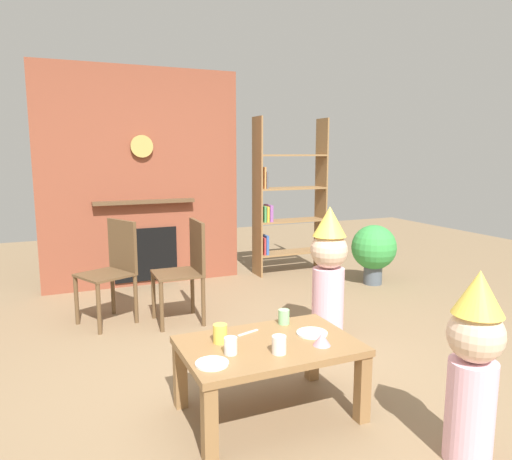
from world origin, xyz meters
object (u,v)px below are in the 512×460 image
Objects in this scene: paper_cup_near_left at (279,345)px; paper_cup_far_left at (231,346)px; paper_plate_front at (212,363)px; paper_cup_near_right at (284,317)px; dining_chair_left at (114,265)px; child_in_pink at (329,269)px; coffee_table at (269,354)px; child_with_cone_hat at (474,363)px; bookshelf at (286,203)px; paper_cup_center at (220,334)px; birthday_cake_slice at (322,339)px; dining_chair_middle at (187,265)px; potted_plant_tall at (374,249)px; paper_plate_rear at (312,333)px.

paper_cup_near_left is 1.07× the size of paper_cup_far_left.
paper_plate_front is (-0.13, -0.08, -0.04)m from paper_cup_far_left.
paper_cup_near_right is 1.89m from dining_chair_left.
coffee_table is at bearing -0.00° from child_in_pink.
paper_plate_front is 1.26m from child_with_cone_hat.
paper_cup_near_left is at bearing 80.16° from dining_chair_left.
child_with_cone_hat is at bearing -36.30° from paper_cup_far_left.
bookshelf reaches higher than paper_cup_center.
birthday_cake_slice is at bearing -0.82° from paper_plate_front.
dining_chair_middle is 2.29m from potted_plant_tall.
dining_chair_left is at bearing -178.19° from potted_plant_tall.
child_with_cone_hat reaches higher than paper_cup_near_left.
paper_plate_rear is at bearing 9.93° from child_in_pink.
dining_chair_middle reaches higher than paper_plate_rear.
bookshelf is 3.37m from paper_cup_center.
paper_cup_near_left is 0.45m from paper_cup_near_right.
coffee_table is at bearing -118.55° from bookshelf.
paper_cup_near_left is 0.97× the size of birthday_cake_slice.
coffee_table is 2.04m from dining_chair_left.
child_in_pink reaches higher than paper_cup_far_left.
bookshelf is 1.20m from potted_plant_tall.
paper_cup_near_right reaches higher than birthday_cake_slice.
potted_plant_tall reaches higher than coffee_table.
paper_cup_near_left is 1.40m from child_in_pink.
child_with_cone_hat is at bearing -47.10° from coffee_table.
birthday_cake_slice is at bearing 98.96° from dining_chair_middle.
paper_cup_near_left reaches higher than paper_cup_near_right.
paper_cup_near_left is 0.27m from birthday_cake_slice.
paper_cup_near_right is at bearing 15.16° from paper_cup_center.
child_with_cone_hat is at bearing -103.32° from bookshelf.
paper_plate_front is at bearing -140.50° from potted_plant_tall.
paper_cup_near_left is 0.14× the size of potted_plant_tall.
child_in_pink is 1.57× the size of potted_plant_tall.
paper_plate_front is at bearing -117.58° from paper_cup_center.
paper_cup_center is at bearing 75.28° from dining_chair_left.
paper_cup_near_right is 0.86× the size of paper_cup_center.
child_with_cone_hat is 1.06× the size of dining_chair_left.
dining_chair_middle is (0.59, -0.25, 0.00)m from dining_chair_left.
coffee_table is (-1.58, -2.91, -0.52)m from bookshelf.
paper_cup_center is 0.29m from paper_plate_front.
bookshelf is 2.16m from child_in_pink.
paper_cup_near_right is at bearing -117.14° from bookshelf.
bookshelf is at bearing 62.86° from paper_cup_near_right.
potted_plant_tall is (2.64, 2.18, -0.03)m from paper_plate_front.
potted_plant_tall reaches higher than paper_cup_far_left.
potted_plant_tall is (2.26, 2.03, 0.04)m from coffee_table.
paper_cup_near_right reaches higher than coffee_table.
bookshelf reaches higher than paper_cup_near_right.
child_with_cone_hat reaches higher than dining_chair_left.
paper_cup_center reaches higher than paper_cup_near_right.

